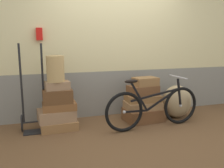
# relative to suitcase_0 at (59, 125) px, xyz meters

# --- Properties ---
(ground) EXTENTS (9.61, 5.20, 0.06)m
(ground) POSITION_rel_suitcase_0_xyz_m (1.12, -0.26, -0.10)
(ground) COLOR brown
(station_building) EXTENTS (7.61, 0.74, 2.82)m
(station_building) POSITION_rel_suitcase_0_xyz_m (1.13, 0.59, 1.35)
(station_building) COLOR gray
(station_building) RESTS_ON ground
(suitcase_0) EXTENTS (0.58, 0.39, 0.14)m
(suitcase_0) POSITION_rel_suitcase_0_xyz_m (0.00, 0.00, 0.00)
(suitcase_0) COLOR olive
(suitcase_0) RESTS_ON ground
(suitcase_1) EXTENTS (0.60, 0.44, 0.18)m
(suitcase_1) POSITION_rel_suitcase_0_xyz_m (-0.03, 0.04, 0.16)
(suitcase_1) COLOR #937051
(suitcase_1) RESTS_ON suitcase_0
(suitcase_2) EXTENTS (0.52, 0.34, 0.11)m
(suitcase_2) POSITION_rel_suitcase_0_xyz_m (0.02, 0.03, 0.31)
(suitcase_2) COLOR brown
(suitcase_2) RESTS_ON suitcase_1
(suitcase_3) EXTENTS (0.45, 0.30, 0.21)m
(suitcase_3) POSITION_rel_suitcase_0_xyz_m (-0.01, 0.01, 0.47)
(suitcase_3) COLOR brown
(suitcase_3) RESTS_ON suitcase_2
(suitcase_4) EXTENTS (0.38, 0.27, 0.13)m
(suitcase_4) POSITION_rel_suitcase_0_xyz_m (-0.00, 0.02, 0.64)
(suitcase_4) COLOR #937051
(suitcase_4) RESTS_ON suitcase_3
(suitcase_5) EXTENTS (0.67, 0.50, 0.22)m
(suitcase_5) POSITION_rel_suitcase_0_xyz_m (1.46, -0.01, 0.04)
(suitcase_5) COLOR brown
(suitcase_5) RESTS_ON ground
(suitcase_6) EXTENTS (0.63, 0.41, 0.13)m
(suitcase_6) POSITION_rel_suitcase_0_xyz_m (1.45, 0.00, 0.21)
(suitcase_6) COLOR #9E754C
(suitcase_6) RESTS_ON suitcase_5
(suitcase_7) EXTENTS (0.61, 0.44, 0.11)m
(suitcase_7) POSITION_rel_suitcase_0_xyz_m (1.46, 0.03, 0.33)
(suitcase_7) COLOR olive
(suitcase_7) RESTS_ON suitcase_6
(suitcase_8) EXTENTS (0.53, 0.39, 0.17)m
(suitcase_8) POSITION_rel_suitcase_0_xyz_m (1.46, 0.03, 0.47)
(suitcase_8) COLOR brown
(suitcase_8) RESTS_ON suitcase_7
(suitcase_9) EXTENTS (0.43, 0.32, 0.14)m
(suitcase_9) POSITION_rel_suitcase_0_xyz_m (1.50, 0.02, 0.62)
(suitcase_9) COLOR olive
(suitcase_9) RESTS_ON suitcase_8
(wicker_basket) EXTENTS (0.27, 0.27, 0.40)m
(wicker_basket) POSITION_rel_suitcase_0_xyz_m (-0.02, 0.01, 0.90)
(wicker_basket) COLOR tan
(wicker_basket) RESTS_ON suitcase_4
(luggage_trolley) EXTENTS (0.40, 0.35, 1.36)m
(luggage_trolley) POSITION_rel_suitcase_0_xyz_m (-0.37, 0.07, 0.26)
(luggage_trolley) COLOR black
(luggage_trolley) RESTS_ON ground
(burlap_sack) EXTENTS (0.54, 0.46, 0.59)m
(burlap_sack) POSITION_rel_suitcase_0_xyz_m (2.12, -0.02, 0.23)
(burlap_sack) COLOR tan
(burlap_sack) RESTS_ON ground
(bicycle) EXTENTS (1.67, 0.46, 0.82)m
(bicycle) POSITION_rel_suitcase_0_xyz_m (1.46, -0.38, 0.27)
(bicycle) COLOR black
(bicycle) RESTS_ON ground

